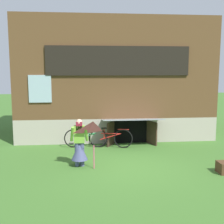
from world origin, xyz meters
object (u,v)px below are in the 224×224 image
(bicycle_red, at_px, (110,138))
(bicycle_green, at_px, (86,138))
(kite, at_px, (93,133))
(person, at_px, (79,147))

(bicycle_red, distance_m, bicycle_green, 0.98)
(kite, distance_m, bicycle_green, 2.87)
(person, distance_m, kite, 0.84)
(person, xyz_separation_m, bicycle_green, (0.21, 2.28, -0.26))
(bicycle_red, height_order, bicycle_green, bicycle_red)
(person, bearing_deg, bicycle_red, 44.48)
(person, relative_size, bicycle_red, 0.88)
(person, bearing_deg, bicycle_green, 67.93)
(bicycle_green, bearing_deg, kite, -82.03)
(person, xyz_separation_m, bicycle_red, (1.18, 2.15, -0.25))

